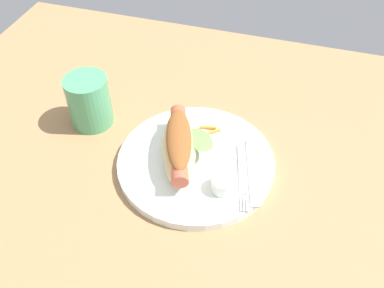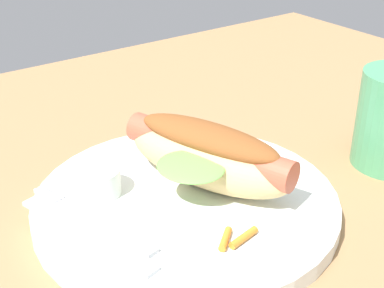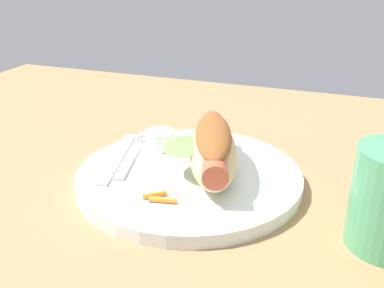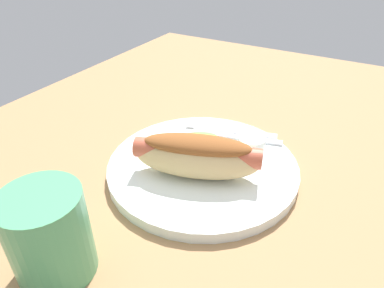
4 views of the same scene
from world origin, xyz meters
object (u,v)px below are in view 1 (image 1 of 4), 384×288
object	(u,v)px
knife	(252,169)
carrot_garnish	(211,129)
sauce_ramekin	(223,184)
fork	(242,175)
plate	(197,160)
drinking_cup	(89,101)
hot_dog	(179,145)

from	to	relation	value
knife	carrot_garnish	bearing A→B (deg)	-143.02
sauce_ramekin	knife	size ratio (longest dim) A/B	0.27
fork	carrot_garnish	size ratio (longest dim) A/B	3.51
plate	carrot_garnish	size ratio (longest dim) A/B	6.76
knife	carrot_garnish	xyz separation A→B (cm)	(9.33, -7.35, 0.13)
sauce_ramekin	fork	bearing A→B (deg)	-123.28
plate	drinking_cup	xyz separation A→B (cm)	(22.48, -4.88, 4.24)
hot_dog	fork	world-z (taller)	hot_dog
plate	fork	bearing A→B (deg)	168.41
hot_dog	drinking_cup	world-z (taller)	drinking_cup
hot_dog	fork	size ratio (longest dim) A/B	1.25
carrot_garnish	fork	bearing A→B (deg)	131.19
hot_dog	carrot_garnish	world-z (taller)	hot_dog
plate	hot_dog	size ratio (longest dim) A/B	1.54
plate	carrot_garnish	xyz separation A→B (cm)	(-0.60, -7.29, 1.11)
fork	knife	size ratio (longest dim) A/B	0.94
plate	hot_dog	world-z (taller)	hot_dog
sauce_ramekin	carrot_garnish	xyz separation A→B (cm)	(5.51, -12.68, -0.93)
plate	knife	world-z (taller)	knife
knife	drinking_cup	size ratio (longest dim) A/B	1.50
knife	fork	bearing A→B (deg)	-55.22
knife	drinking_cup	xyz separation A→B (cm)	(32.42, -4.95, 3.26)
sauce_ramekin	fork	size ratio (longest dim) A/B	0.28
sauce_ramekin	drinking_cup	xyz separation A→B (cm)	(28.59, -10.28, 2.19)
drinking_cup	carrot_garnish	bearing A→B (deg)	-174.06
fork	knife	xyz separation A→B (cm)	(-1.43, -1.68, -0.02)
knife	drinking_cup	distance (cm)	32.95
fork	drinking_cup	bearing A→B (deg)	-116.43
hot_dog	sauce_ramekin	size ratio (longest dim) A/B	4.43
plate	fork	world-z (taller)	fork
sauce_ramekin	carrot_garnish	distance (cm)	13.86
plate	sauce_ramekin	bearing A→B (deg)	138.52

